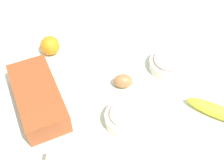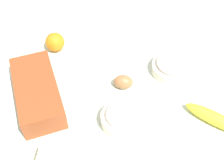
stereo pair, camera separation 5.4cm
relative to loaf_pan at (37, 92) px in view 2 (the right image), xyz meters
The scene contains 7 objects.
ground_plane 0.25m from the loaf_pan, 85.79° to the right, with size 2.40×2.40×0.02m, color silver.
loaf_pan is the anchor object (origin of this frame).
flour_bowl 0.28m from the loaf_pan, 116.43° to the right, with size 0.12×0.12×0.06m.
sugar_bowl 0.47m from the loaf_pan, 82.19° to the right, with size 0.14×0.14×0.06m.
banana 0.56m from the loaf_pan, 106.70° to the right, with size 0.19×0.04×0.04m, color yellow.
orange_fruit 0.24m from the loaf_pan, 13.52° to the right, with size 0.07×0.07×0.07m, color orange.
egg_near_butter 0.28m from the loaf_pan, 87.16° to the right, with size 0.05×0.05×0.07m, color #AB7345.
Camera 2 is at (-0.62, 0.08, 0.77)m, focal length 46.12 mm.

